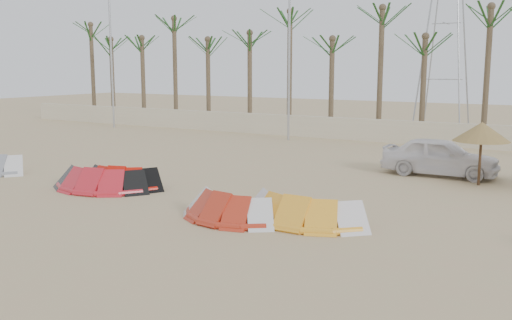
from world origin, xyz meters
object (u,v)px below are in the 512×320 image
Objects in this scene: kite_red_mid at (106,177)px; car at (440,157)px; kite_red_left at (125,176)px; kite_red_right at (232,204)px; kite_orange at (307,207)px; parasol_left at (482,132)px.

car is at bearing 41.87° from kite_red_mid.
kite_red_left is 0.89× the size of kite_red_mid.
car is at bearing 69.62° from kite_red_right.
kite_red_left is 12.29m from car.
kite_red_left and kite_orange have the same top height.
parasol_left is at bearing 32.43° from kite_red_left.
car is (9.65, 8.65, 0.35)m from kite_red_mid.
kite_red_right is 2.15m from kite_orange.
kite_red_left is at bearing -147.57° from parasol_left.
parasol_left is (10.90, 6.92, 1.56)m from kite_red_left.
kite_red_mid is at bearing 130.64° from car.
parasol_left is at bearing 66.73° from kite_orange.
kite_red_left is 1.04× the size of kite_red_right.
kite_red_left is 0.92× the size of kite_orange.
kite_orange is at bearing 22.44° from kite_red_right.
car is (9.21, 8.13, 0.35)m from kite_red_left.
kite_red_right is 10.39m from car.
kite_red_left and kite_red_right have the same top height.
kite_red_right is (5.59, -1.61, -0.00)m from kite_red_left.
kite_orange is 0.82× the size of car.
car is (-1.69, 1.20, -1.21)m from parasol_left.
kite_orange is at bearing 168.41° from car.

